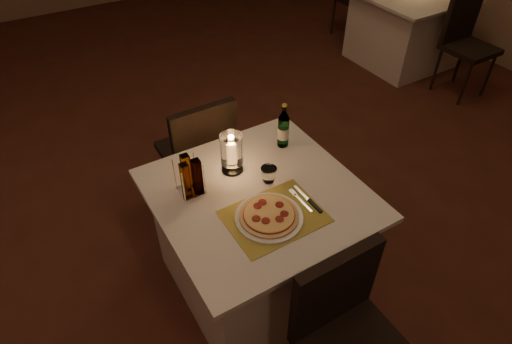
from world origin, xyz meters
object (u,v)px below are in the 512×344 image
pizza (269,215)px  neighbor_table_right (405,29)px  chair_far (200,148)px  tumbler (269,174)px  water_bottle (283,129)px  hurricane_candle (232,150)px  main_table (258,240)px  chair_near (346,326)px  plate (269,217)px

pizza → neighbor_table_right: bearing=32.6°
chair_far → neighbor_table_right: bearing=18.7°
tumbler → water_bottle: water_bottle is taller
water_bottle → hurricane_candle: bearing=-172.8°
water_bottle → neighbor_table_right: water_bottle is taller
tumbler → water_bottle: bearing=42.9°
main_table → chair_near: 0.74m
hurricane_candle → neighbor_table_right: hurricane_candle is taller
plate → tumbler: bearing=58.0°
pizza → neighbor_table_right: pizza is taller
neighbor_table_right → main_table: bearing=-149.5°
chair_far → neighbor_table_right: (2.87, 0.97, -0.18)m
chair_near → hurricane_candle: 0.99m
chair_far → plate: (-0.05, -0.89, 0.20)m
chair_near → plate: size_ratio=2.81×
hurricane_candle → neighbor_table_right: bearing=26.9°
main_table → plate: bearing=-105.5°
chair_near → water_bottle: bearing=71.8°
chair_near → tumbler: bearing=83.1°
chair_near → hurricane_candle: hurricane_candle is taller
chair_near → plate: chair_near is taller
main_table → plate: 0.42m
main_table → water_bottle: bearing=39.1°
pizza → water_bottle: water_bottle is taller
chair_near → water_bottle: water_bottle is taller
tumbler → neighbor_table_right: 3.25m
main_table → chair_near: size_ratio=1.11×
chair_far → neighbor_table_right: 3.03m
chair_near → tumbler: (0.09, 0.76, 0.23)m
tumbler → water_bottle: size_ratio=0.31×
chair_far → tumbler: 0.71m
chair_far → chair_near: bearing=-90.0°
plate → water_bottle: size_ratio=1.19×
main_table → hurricane_candle: 0.54m
hurricane_candle → water_bottle: bearing=7.2°
plate → water_bottle: (0.37, 0.44, 0.10)m
plate → main_table: bearing=74.5°
plate → hurricane_candle: (0.02, 0.40, 0.12)m
water_bottle → neighbor_table_right: (2.54, 1.42, -0.47)m
tumbler → neighbor_table_right: tumbler is taller
tumbler → neighbor_table_right: size_ratio=0.08×
chair_far → water_bottle: (0.32, -0.45, 0.30)m
water_bottle → hurricane_candle: 0.35m
neighbor_table_right → tumbler: bearing=-149.5°
tumbler → hurricane_candle: (-0.12, 0.17, 0.09)m
chair_near → pizza: size_ratio=3.21×
main_table → chair_far: (0.00, 0.71, 0.18)m
hurricane_candle → chair_far: bearing=86.9°
tumbler → chair_near: bearing=-96.9°
chair_near → chair_far: same height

